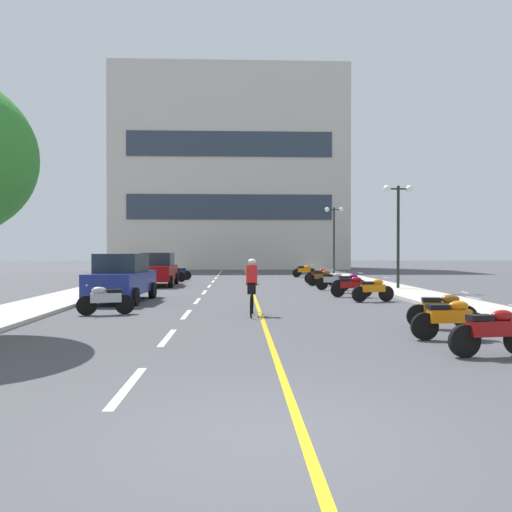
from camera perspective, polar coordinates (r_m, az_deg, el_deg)
ground_plane at (r=26.19m, az=-1.11°, el=-3.61°), size 140.00×140.00×0.00m
curb_left at (r=29.95m, az=-15.14°, el=-2.99°), size 2.40×72.00×0.12m
curb_right at (r=30.15m, az=12.62°, el=-2.96°), size 2.40×72.00×0.12m
lane_dash_0 at (r=7.54m, az=-14.48°, el=-14.26°), size 0.14×2.20×0.01m
lane_dash_1 at (r=11.39m, az=-10.09°, el=-9.16°), size 0.14×2.20×0.01m
lane_dash_2 at (r=15.32m, az=-7.98°, el=-6.63°), size 0.14×2.20×0.01m
lane_dash_3 at (r=19.28m, az=-6.75°, el=-5.14°), size 0.14×2.20×0.01m
lane_dash_4 at (r=23.25m, az=-5.94°, el=-4.15°), size 0.14×2.20×0.01m
lane_dash_5 at (r=27.23m, az=-5.37°, el=-3.45°), size 0.14×2.20×0.01m
lane_dash_6 at (r=31.21m, az=-4.94°, el=-2.93°), size 0.14×2.20×0.01m
lane_dash_7 at (r=35.20m, az=-4.61°, el=-2.52°), size 0.14×2.20×0.01m
lane_dash_8 at (r=39.19m, az=-4.35°, el=-2.20°), size 0.14×2.20×0.01m
lane_dash_9 at (r=43.19m, az=-4.14°, el=-1.94°), size 0.14×2.20×0.01m
lane_dash_10 at (r=47.18m, az=-3.96°, el=-1.72°), size 0.14×2.20×0.01m
lane_dash_11 at (r=51.17m, az=-3.81°, el=-1.54°), size 0.14×2.20×0.01m
centre_line_yellow at (r=29.19m, az=-0.72°, el=-3.17°), size 0.12×66.00×0.01m
office_building at (r=55.15m, az=-2.94°, el=9.61°), size 24.56×8.83×21.10m
street_lamp_mid at (r=25.17m, az=15.98°, el=4.81°), size 1.46×0.36×4.99m
street_lamp_far at (r=39.20m, az=8.93°, el=3.51°), size 1.46×0.36×5.20m
parked_car_near at (r=19.55m, az=-15.11°, el=-2.39°), size 2.10×4.28×1.82m
parked_car_mid at (r=27.82m, az=-11.16°, el=-1.49°), size 1.99×4.23×1.82m
motorcycle_0 at (r=10.15m, az=25.51°, el=-7.74°), size 1.70×0.60×0.92m
motorcycle_1 at (r=11.63m, az=21.33°, el=-6.65°), size 1.70×0.60×0.92m
motorcycle_2 at (r=13.20m, az=20.57°, el=-5.78°), size 1.70×0.60×0.92m
motorcycle_3 at (r=15.69m, az=-16.86°, el=-4.76°), size 1.67×0.71×0.92m
motorcycle_4 at (r=19.32m, az=13.28°, el=-3.74°), size 1.69×0.63×0.92m
motorcycle_5 at (r=21.00m, az=10.89°, el=-3.38°), size 1.68×0.65×0.92m
motorcycle_6 at (r=23.22m, az=10.66°, el=-3.00°), size 1.69×0.60×0.92m
motorcycle_7 at (r=24.60m, az=8.85°, el=-2.79°), size 1.65×0.78×0.92m
motorcycle_8 at (r=27.55m, az=7.64°, el=-2.43°), size 1.70×0.60×0.92m
motorcycle_9 at (r=29.28m, az=7.25°, el=-2.25°), size 1.70×0.60×0.92m
motorcycle_10 at (r=31.31m, az=-9.55°, el=-2.06°), size 1.70×0.60×0.92m
motorcycle_11 at (r=33.24m, az=-8.89°, el=-1.91°), size 1.70×0.60×0.92m
motorcycle_12 at (r=36.05m, az=5.57°, el=-1.70°), size 1.69×0.63×0.92m
motorcycle_13 at (r=37.72m, az=5.63°, el=-1.60°), size 1.70×0.60×0.92m
cyclist_rider at (r=14.94m, az=-0.48°, el=-3.40°), size 0.42×1.77×1.71m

